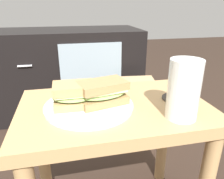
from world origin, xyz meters
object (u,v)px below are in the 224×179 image
sandwich_back (103,93)px  beer_glass (184,91)px  coaster (177,99)px  paper_bag (136,107)px  tv_cabinet (71,71)px  plate (89,106)px  sandwich_front (74,95)px

sandwich_back → beer_glass: bearing=-28.9°
beer_glass → sandwich_back: bearing=151.1°
coaster → paper_bag: bearing=84.1°
tv_cabinet → paper_bag: size_ratio=2.81×
beer_glass → coaster: size_ratio=1.77×
plate → sandwich_back: sandwich_back is taller
tv_cabinet → beer_glass: bearing=-76.6°
sandwich_back → tv_cabinet: bearing=93.8°
plate → coaster: 0.28m
plate → beer_glass: bearing=-25.2°
plate → paper_bag: 0.70m
sandwich_back → paper_bag: (0.29, 0.54, -0.34)m
paper_bag → sandwich_front: bearing=-124.9°
sandwich_front → sandwich_back: (0.08, -0.01, 0.00)m
plate → paper_bag: bearing=58.3°
sandwich_front → beer_glass: beer_glass is taller
sandwich_front → sandwich_back: size_ratio=0.76×
plate → coaster: plate is taller
beer_glass → paper_bag: size_ratio=0.46×
plate → sandwich_front: 0.06m
tv_cabinet → sandwich_front: tv_cabinet is taller
plate → sandwich_front: (-0.04, 0.00, 0.04)m
plate → paper_bag: plate is taller
sandwich_front → sandwich_back: 0.08m
plate → coaster: bearing=-0.5°
plate → tv_cabinet: bearing=91.4°
beer_glass → paper_bag: bearing=81.1°
beer_glass → coaster: beer_glass is taller
beer_glass → paper_bag: (0.10, 0.64, -0.37)m
sandwich_front → coaster: 0.32m
tv_cabinet → sandwich_front: size_ratio=7.83×
sandwich_front → coaster: (0.32, -0.01, -0.04)m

